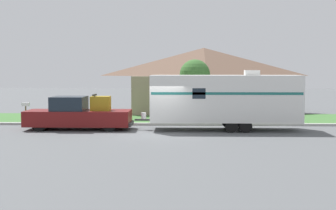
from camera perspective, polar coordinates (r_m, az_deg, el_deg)
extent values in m
plane|color=#515456|center=(24.71, -0.93, -3.53)|extent=(120.00, 120.00, 0.00)
cube|color=#ADADA8|center=(28.41, -0.58, -2.35)|extent=(80.00, 0.30, 0.14)
cube|color=#3D6B33|center=(32.04, -0.31, -1.68)|extent=(80.00, 7.00, 0.03)
cube|color=gray|center=(37.20, 4.35, 1.36)|extent=(10.84, 6.30, 2.89)
pyramid|color=brown|center=(37.15, 4.38, 5.27)|extent=(11.71, 6.80, 2.20)
cube|color=#4C3828|center=(34.11, 4.58, 0.42)|extent=(1.00, 0.06, 2.10)
cylinder|color=black|center=(26.64, -15.43, -2.23)|extent=(0.81, 0.28, 0.81)
cylinder|color=black|center=(28.19, -14.45, -1.85)|extent=(0.81, 0.28, 0.81)
cylinder|color=black|center=(25.76, -7.17, -2.33)|extent=(0.81, 0.28, 0.81)
cylinder|color=black|center=(27.36, -6.64, -1.93)|extent=(0.81, 0.28, 0.81)
cube|color=maroon|center=(27.16, -13.25, -1.54)|extent=(3.55, 1.99, 0.86)
cube|color=#19232D|center=(26.93, -11.97, 0.19)|extent=(1.85, 1.83, 0.79)
cube|color=maroon|center=(26.55, -7.12, -1.59)|extent=(2.32, 1.99, 0.86)
cube|color=#333333|center=(26.42, -4.50, -2.27)|extent=(0.12, 1.79, 0.20)
cube|color=olive|center=(26.56, -8.22, 0.20)|extent=(1.07, 0.84, 0.80)
cube|color=black|center=(26.59, -8.96, 1.23)|extent=(0.10, 0.92, 0.08)
cylinder|color=black|center=(25.36, 7.76, -2.58)|extent=(0.69, 0.22, 0.69)
cylinder|color=black|center=(27.44, 7.30, -2.05)|extent=(0.69, 0.22, 0.69)
cylinder|color=black|center=(25.45, 9.46, -2.57)|extent=(0.69, 0.22, 0.69)
cylinder|color=black|center=(27.52, 8.87, -2.04)|extent=(0.69, 0.22, 0.69)
cube|color=silver|center=(26.24, 6.94, 0.83)|extent=(8.25, 2.38, 2.56)
cube|color=#1E6660|center=(25.04, 7.19, 1.39)|extent=(8.09, 0.01, 0.14)
cube|color=#383838|center=(26.34, -3.08, -1.82)|extent=(0.93, 0.12, 0.10)
cylinder|color=silver|center=(26.31, -2.98, -1.32)|extent=(0.28, 0.28, 0.36)
cube|color=silver|center=(26.37, 10.19, 3.90)|extent=(0.80, 0.68, 0.28)
cube|color=#19232D|center=(24.94, 3.79, 1.41)|extent=(0.70, 0.01, 0.56)
cylinder|color=brown|center=(31.09, -16.94, -1.11)|extent=(0.09, 0.09, 1.06)
cube|color=silver|center=(31.04, -16.97, 0.07)|extent=(0.48, 0.20, 0.22)
cylinder|color=brown|center=(31.32, 3.28, 0.24)|extent=(0.24, 0.24, 2.28)
sphere|color=#38662D|center=(31.24, 3.29, 3.72)|extent=(2.04, 2.04, 2.04)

